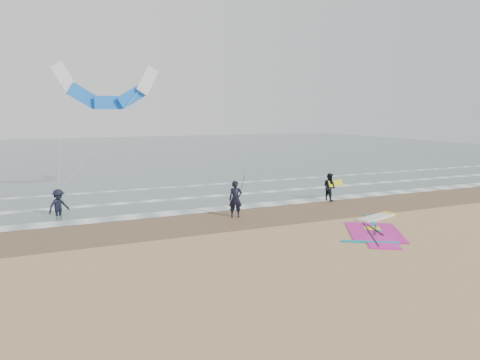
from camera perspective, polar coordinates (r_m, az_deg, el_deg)
name	(u,v)px	position (r m, az deg, el deg)	size (l,w,h in m)	color
ground	(312,247)	(18.44, 9.59, -8.79)	(120.00, 120.00, 0.00)	tan
sea_water	(130,152)	(63.69, -14.43, 3.66)	(120.00, 80.00, 0.02)	#47605E
wet_sand_band	(252,216)	(23.50, 1.65, -4.77)	(120.00, 5.00, 0.01)	brown
foam_waterline	(223,200)	(27.49, -2.23, -2.70)	(120.00, 9.15, 0.02)	white
windsurf_rig	(376,228)	(21.96, 17.72, -6.10)	(5.75, 5.45, 0.14)	white
person_standing	(236,199)	(22.95, -0.60, -2.57)	(0.72, 0.48, 1.99)	black
person_walking	(329,187)	(27.92, 11.83, -0.90)	(0.87, 0.68, 1.78)	black
person_wading	(58,200)	(25.17, -23.07, -2.43)	(1.19, 0.69, 1.85)	black
held_pole	(241,190)	(22.98, 0.09, -1.38)	(0.17, 0.86, 1.82)	black
carried_kiteboard	(336,183)	(28.03, 12.63, -0.40)	(1.30, 0.51, 0.39)	yellow
surf_kite	(108,91)	(29.53, -17.22, 11.28)	(6.81, 4.94, 7.51)	white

